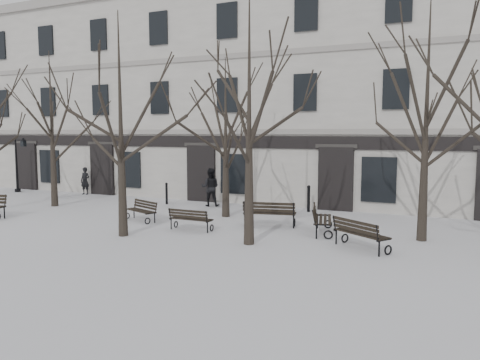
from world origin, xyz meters
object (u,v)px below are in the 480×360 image
Objects in this scene: tree_2 at (249,81)px; bench_2 at (360,233)px; bench_4 at (269,213)px; lamp_post at (19,161)px; bench_5 at (321,218)px; bench_1 at (190,219)px; tree_1 at (120,97)px; bench_3 at (142,210)px.

tree_2 reaches higher than bench_2.
bench_4 is 0.63× the size of lamp_post.
bench_4 reaches higher than bench_5.
bench_1 is (-2.77, 1.02, -4.70)m from tree_2.
tree_1 reaches higher than bench_1.
tree_2 reaches higher than bench_3.
lamp_post reaches higher than bench_2.
bench_5 is (6.11, 3.24, -4.21)m from tree_1.
tree_1 is 4.44× the size of bench_3.
tree_2 is 5.52m from bench_5.
bench_5 is (-1.69, 1.80, 0.02)m from bench_2.
bench_5 is (2.07, -0.32, -0.00)m from bench_4.
bench_1 is at bearing -19.65° from lamp_post.
bench_5 is at bearing 27.40° from bench_3.
bench_2 is 1.11× the size of bench_3.
tree_2 is at bearing 3.29° from bench_3.
bench_1 is 0.50× the size of lamp_post.
tree_1 is at bearing -171.32° from tree_2.
tree_1 is 0.92× the size of tree_2.
tree_2 is 5.44m from bench_4.
bench_5 is 0.63× the size of lamp_post.
tree_1 is at bearing -44.99° from bench_3.
bench_2 is 8.95m from bench_3.
bench_1 is at bearing 94.97° from bench_5.
bench_3 is (-5.53, 1.85, -4.69)m from tree_2.
bench_3 is at bearing 27.34° from bench_2.
lamp_post reaches higher than bench_4.
bench_4 is at bearing -11.38° from lamp_post.
bench_2 is 0.93× the size of bench_5.
tree_1 is 4.70× the size of bench_1.
bench_4 is at bearing 33.11° from bench_3.
lamp_post is (-17.32, 3.49, 1.35)m from bench_4.
tree_1 is 6.83m from bench_4.
tree_2 is 4.00× the size of bench_5.
tree_2 is 3.99× the size of bench_4.
tree_1 is 3.69× the size of bench_4.
tree_1 reaches higher than bench_4.
bench_4 reaches higher than bench_2.
bench_3 is at bearing 113.23° from tree_1.
tree_1 is 4.52m from tree_2.
bench_1 is 15.95m from lamp_post.
bench_2 is 4.31m from bench_4.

